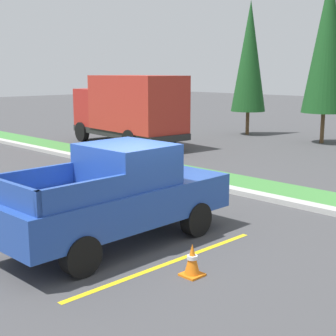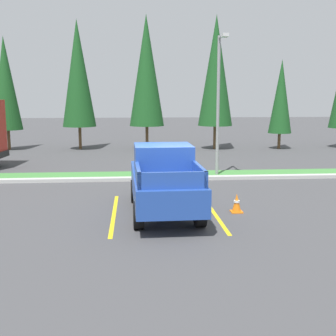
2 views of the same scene
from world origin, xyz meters
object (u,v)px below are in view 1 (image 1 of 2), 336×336
pickup_truck_main (119,195)px  cypress_tree_left_inner (328,41)px  traffic_cone (192,260)px  cargo_truck_distant (129,108)px  cypress_tree_leftmost (249,57)px

pickup_truck_main → cypress_tree_left_inner: 17.88m
cypress_tree_left_inner → traffic_cone: size_ratio=14.32×
cargo_truck_distant → traffic_cone: (13.04, -9.48, -1.56)m
cargo_truck_distant → cypress_tree_left_inner: cypress_tree_left_inner is taller
pickup_truck_main → cypress_tree_leftmost: 19.61m
cypress_tree_leftmost → traffic_cone: (11.56, -17.10, -4.11)m
pickup_truck_main → traffic_cone: 2.39m
cargo_truck_distant → cypress_tree_left_inner: bearing=50.2°
cargo_truck_distant → cypress_tree_left_inner: 10.28m
cypress_tree_left_inner → traffic_cone: (6.79, -16.98, -4.77)m
cypress_tree_leftmost → traffic_cone: cypress_tree_leftmost is taller
pickup_truck_main → traffic_cone: (2.26, -0.16, -0.75)m
cypress_tree_leftmost → pickup_truck_main: bearing=-61.2°
cypress_tree_leftmost → traffic_cone: bearing=-55.9°
cypress_tree_left_inner → traffic_cone: bearing=-68.2°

